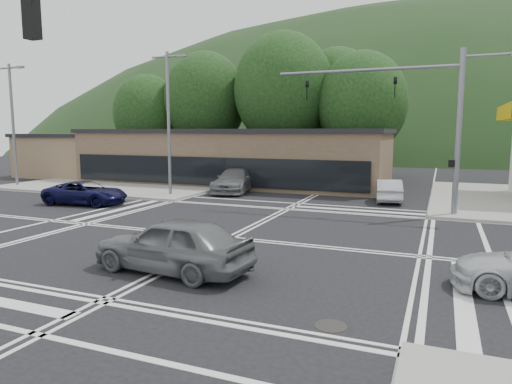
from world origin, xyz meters
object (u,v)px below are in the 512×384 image
at_px(car_queue_a, 389,190).
at_px(car_northbound, 236,180).
at_px(car_blue_west, 86,193).
at_px(car_grey_center, 173,244).
at_px(car_queue_b, 348,176).

bearing_deg(car_queue_a, car_northbound, -11.20).
bearing_deg(car_blue_west, car_queue_a, -71.06).
xyz_separation_m(car_grey_center, car_queue_b, (0.71, 23.41, -0.09)).
distance_m(car_queue_a, car_northbound, 10.20).
bearing_deg(car_northbound, car_queue_a, -10.69).
bearing_deg(car_grey_center, car_northbound, -155.99).
bearing_deg(car_queue_a, car_blue_west, 17.05).
height_order(car_blue_west, car_northbound, car_northbound).
distance_m(car_grey_center, car_northbound, 17.93).
bearing_deg(car_queue_b, car_northbound, 50.20).
distance_m(car_grey_center, car_queue_b, 23.42).
bearing_deg(car_northbound, car_queue_b, 36.42).
xyz_separation_m(car_blue_west, car_queue_b, (12.14, 14.54, 0.09)).
height_order(car_queue_b, car_northbound, car_northbound).
height_order(car_grey_center, car_northbound, car_grey_center).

